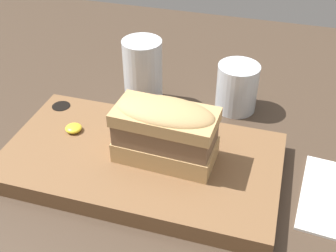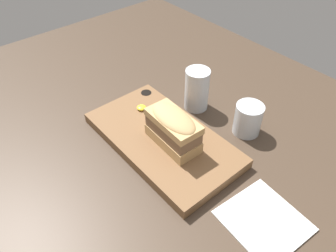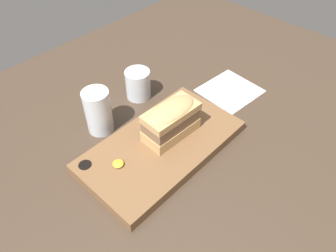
{
  "view_description": "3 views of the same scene",
  "coord_description": "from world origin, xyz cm",
  "px_view_note": "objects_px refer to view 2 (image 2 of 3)",
  "views": [
    {
      "loc": [
        14.6,
        -41.16,
        44.44
      ],
      "look_at": [
        1.0,
        4.81,
        8.42
      ],
      "focal_mm": 45.0,
      "sensor_mm": 36.0,
      "label": 1
    },
    {
      "loc": [
        43.66,
        -35.16,
        61.22
      ],
      "look_at": [
        0.97,
        0.98,
        10.69
      ],
      "focal_mm": 35.0,
      "sensor_mm": 36.0,
      "label": 2
    },
    {
      "loc": [
        -40.33,
        -36.04,
        62.75
      ],
      "look_at": [
        -1.44,
        0.55,
        10.62
      ],
      "focal_mm": 35.0,
      "sensor_mm": 36.0,
      "label": 3
    }
  ],
  "objects_px": {
    "water_glass": "(197,92)",
    "wine_glass": "(248,121)",
    "napkin": "(264,221)",
    "serving_board": "(162,139)",
    "sandwich": "(173,128)"
  },
  "relations": [
    {
      "from": "sandwich",
      "to": "serving_board",
      "type": "bearing_deg",
      "value": -175.85
    },
    {
      "from": "wine_glass",
      "to": "napkin",
      "type": "xyz_separation_m",
      "value": [
        0.2,
        -0.18,
        -0.04
      ]
    },
    {
      "from": "wine_glass",
      "to": "sandwich",
      "type": "bearing_deg",
      "value": -110.03
    },
    {
      "from": "water_glass",
      "to": "wine_glass",
      "type": "bearing_deg",
      "value": 9.93
    },
    {
      "from": "wine_glass",
      "to": "napkin",
      "type": "height_order",
      "value": "wine_glass"
    },
    {
      "from": "serving_board",
      "to": "wine_glass",
      "type": "relative_size",
      "value": 4.72
    },
    {
      "from": "water_glass",
      "to": "wine_glass",
      "type": "distance_m",
      "value": 0.16
    },
    {
      "from": "wine_glass",
      "to": "napkin",
      "type": "bearing_deg",
      "value": -42.45
    },
    {
      "from": "water_glass",
      "to": "sandwich",
      "type": "bearing_deg",
      "value": -61.34
    },
    {
      "from": "napkin",
      "to": "serving_board",
      "type": "bearing_deg",
      "value": -177.45
    },
    {
      "from": "wine_glass",
      "to": "napkin",
      "type": "distance_m",
      "value": 0.27
    },
    {
      "from": "serving_board",
      "to": "napkin",
      "type": "relative_size",
      "value": 2.37
    },
    {
      "from": "sandwich",
      "to": "napkin",
      "type": "distance_m",
      "value": 0.28
    },
    {
      "from": "water_glass",
      "to": "wine_glass",
      "type": "height_order",
      "value": "water_glass"
    },
    {
      "from": "water_glass",
      "to": "napkin",
      "type": "bearing_deg",
      "value": -23.18
    }
  ]
}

